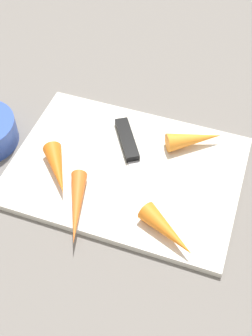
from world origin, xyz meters
name	(u,v)px	position (x,y,z in m)	size (l,w,h in m)	color
ground_plane	(126,173)	(0.00, 0.00, 0.00)	(1.40, 1.40, 0.00)	slate
cutting_board	(126,170)	(0.00, 0.00, 0.01)	(0.36, 0.26, 0.01)	silver
knife	(129,146)	(-0.01, 0.04, 0.02)	(0.12, 0.18, 0.01)	#B7B7BC
carrot_long	(168,231)	(0.10, -0.10, 0.03)	(0.03, 0.03, 0.09)	orange
carrot_short	(57,169)	(-0.09, -0.05, 0.03)	(0.03, 0.03, 0.09)	orange
carrot_shortest	(195,139)	(0.09, 0.08, 0.03)	(0.03, 0.03, 0.09)	orange
carrot_longest	(77,207)	(-0.04, -0.10, 0.02)	(0.03, 0.03, 0.12)	orange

